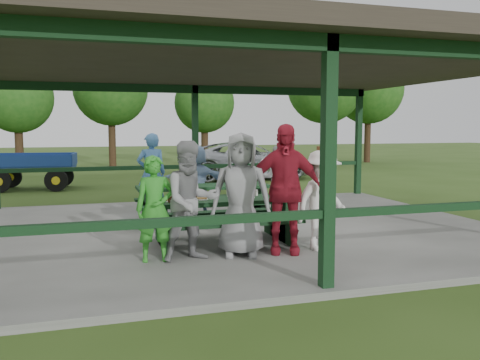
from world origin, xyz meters
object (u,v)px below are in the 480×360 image
object	(u,v)px
spectator_lblue	(197,180)
farm_trailer	(33,170)
contestant_white_fedora	(322,200)
contestant_green	(155,209)
picnic_table_near	(223,216)
contestant_grey_left	(191,201)
spectator_grey	(277,178)
contestant_grey_mid	(241,195)
contestant_red	(284,189)
spectator_blue	(151,173)
pickup_truck	(247,161)
picnic_table_far	(203,199)

from	to	relation	value
spectator_lblue	farm_trailer	bearing A→B (deg)	-61.95
contestant_white_fedora	contestant_green	bearing A→B (deg)	157.99
picnic_table_near	farm_trailer	bearing A→B (deg)	111.65
contestant_grey_left	spectator_lblue	xyz separation A→B (m)	(0.86, 3.67, -0.09)
contestant_green	spectator_grey	bearing A→B (deg)	51.41
contestant_grey_mid	contestant_white_fedora	distance (m)	1.32
picnic_table_near	contestant_green	size ratio (longest dim) A/B	1.55
picnic_table_near	contestant_grey_left	distance (m)	1.22
contestant_green	contestant_red	size ratio (longest dim) A/B	0.77
spectator_lblue	spectator_blue	size ratio (longest dim) A/B	0.86
spectator_lblue	picnic_table_near	bearing A→B (deg)	84.98
spectator_grey	farm_trailer	size ratio (longest dim) A/B	0.41
contestant_white_fedora	pickup_truck	size ratio (longest dim) A/B	0.31
picnic_table_near	spectator_blue	bearing A→B (deg)	101.99
contestant_white_fedora	farm_trailer	world-z (taller)	contestant_white_fedora
picnic_table_far	pickup_truck	size ratio (longest dim) A/B	0.51
contestant_green	spectator_grey	distance (m)	4.92
pickup_truck	farm_trailer	bearing A→B (deg)	97.96
contestant_green	spectator_lblue	xyz separation A→B (m)	(1.37, 3.56, 0.01)
contestant_grey_mid	contestant_red	bearing A→B (deg)	15.18
contestant_red	contestant_grey_mid	bearing A→B (deg)	-161.74
contestant_red	farm_trailer	world-z (taller)	contestant_red
contestant_white_fedora	spectator_grey	xyz separation A→B (m)	(0.70, 3.77, -0.04)
contestant_grey_mid	spectator_blue	distance (m)	4.42
contestant_green	pickup_truck	world-z (taller)	contestant_green
picnic_table_far	spectator_grey	xyz separation A→B (m)	(1.93, 0.87, 0.28)
contestant_green	farm_trailer	size ratio (longest dim) A/B	0.42
spectator_blue	spectator_grey	size ratio (longest dim) A/B	1.19
spectator_lblue	picnic_table_far	bearing A→B (deg)	86.24
contestant_grey_mid	spectator_grey	bearing A→B (deg)	78.50
contestant_green	contestant_red	bearing A→B (deg)	0.82
contestant_grey_mid	contestant_white_fedora	xyz separation A→B (m)	(1.31, -0.04, -0.13)
contestant_grey_mid	contestant_white_fedora	size ratio (longest dim) A/B	1.13
picnic_table_near	spectator_lblue	size ratio (longest dim) A/B	1.53
picnic_table_near	spectator_grey	xyz separation A→B (m)	(2.06, 2.87, 0.28)
picnic_table_near	contestant_grey_mid	distance (m)	0.98
picnic_table_near	picnic_table_far	distance (m)	2.00
contestant_red	spectator_lblue	bearing A→B (deg)	118.98
picnic_table_far	contestant_red	size ratio (longest dim) A/B	1.35
contestant_grey_left	spectator_lblue	world-z (taller)	contestant_grey_left
contestant_grey_mid	farm_trailer	bearing A→B (deg)	127.04
spectator_lblue	spectator_grey	distance (m)	1.91
picnic_table_near	spectator_grey	size ratio (longest dim) A/B	1.58
contestant_grey_mid	pickup_truck	world-z (taller)	contestant_grey_mid
picnic_table_far	contestant_white_fedora	world-z (taller)	contestant_white_fedora
contestant_grey_mid	contestant_red	world-z (taller)	contestant_red
pickup_truck	picnic_table_near	bearing A→B (deg)	160.03
picnic_table_far	contestant_green	size ratio (longest dim) A/B	1.74
picnic_table_far	contestant_green	world-z (taller)	contestant_green
pickup_truck	farm_trailer	size ratio (longest dim) A/B	1.44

